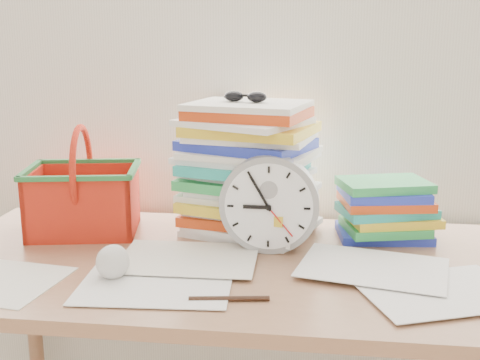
# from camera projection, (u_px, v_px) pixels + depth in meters

# --- Properties ---
(curtain) EXTENTS (2.40, 0.01, 2.50)m
(curtain) POSITION_uv_depth(u_px,v_px,m) (247.00, 20.00, 1.64)
(curtain) COLOR white
(curtain) RESTS_ON room_shell
(desk) EXTENTS (1.40, 0.70, 0.75)m
(desk) POSITION_uv_depth(u_px,v_px,m) (228.00, 289.00, 1.42)
(desk) COLOR #956545
(desk) RESTS_ON ground
(paper_stack) EXTENTS (0.41, 0.37, 0.34)m
(paper_stack) POSITION_uv_depth(u_px,v_px,m) (248.00, 168.00, 1.56)
(paper_stack) COLOR white
(paper_stack) RESTS_ON desk
(clock) EXTENTS (0.24, 0.05, 0.24)m
(clock) POSITION_uv_depth(u_px,v_px,m) (269.00, 204.00, 1.42)
(clock) COLOR gray
(clock) RESTS_ON desk
(sunglasses) EXTENTS (0.15, 0.13, 0.03)m
(sunglasses) POSITION_uv_depth(u_px,v_px,m) (245.00, 97.00, 1.52)
(sunglasses) COLOR black
(sunglasses) RESTS_ON paper_stack
(book_stack) EXTENTS (0.29, 0.25, 0.15)m
(book_stack) POSITION_uv_depth(u_px,v_px,m) (388.00, 209.00, 1.53)
(book_stack) COLOR white
(book_stack) RESTS_ON desk
(basket) EXTENTS (0.31, 0.26, 0.28)m
(basket) POSITION_uv_depth(u_px,v_px,m) (83.00, 181.00, 1.57)
(basket) COLOR red
(basket) RESTS_ON desk
(crumpled_ball) EXTENTS (0.07, 0.07, 0.07)m
(crumpled_ball) POSITION_uv_depth(u_px,v_px,m) (113.00, 261.00, 1.28)
(crumpled_ball) COLOR silver
(crumpled_ball) RESTS_ON desk
(pen) EXTENTS (0.16, 0.03, 0.01)m
(pen) POSITION_uv_depth(u_px,v_px,m) (229.00, 299.00, 1.18)
(pen) COLOR black
(pen) RESTS_ON desk
(scattered_papers) EXTENTS (1.26, 0.42, 0.02)m
(scattered_papers) POSITION_uv_depth(u_px,v_px,m) (228.00, 257.00, 1.40)
(scattered_papers) COLOR white
(scattered_papers) RESTS_ON desk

